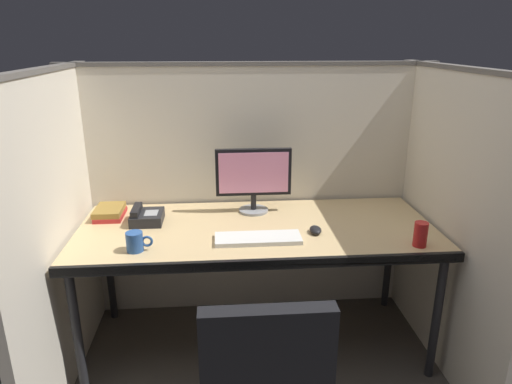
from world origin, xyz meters
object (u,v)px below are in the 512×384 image
at_px(computer_mouse, 316,230).
at_px(desk_phone, 146,217).
at_px(keyboard_main, 258,238).
at_px(desk, 257,236).
at_px(book_stack, 110,212).
at_px(monitor_center, 254,176).
at_px(coffee_mug, 135,242).
at_px(soda_can, 421,234).

xyz_separation_m(computer_mouse, desk_phone, (-0.90, 0.22, 0.02)).
relative_size(keyboard_main, desk_phone, 2.26).
height_order(desk, book_stack, book_stack).
distance_m(desk, book_stack, 0.85).
bearing_deg(keyboard_main, desk, 87.31).
xyz_separation_m(desk, monitor_center, (0.00, 0.24, 0.27)).
bearing_deg(monitor_center, computer_mouse, -48.74).
bearing_deg(computer_mouse, desk_phone, 166.34).
xyz_separation_m(desk, coffee_mug, (-0.60, -0.23, 0.10)).
distance_m(keyboard_main, desk_phone, 0.66).
bearing_deg(monitor_center, desk_phone, -168.95).
xyz_separation_m(desk_phone, soda_can, (1.37, -0.41, 0.03)).
distance_m(monitor_center, desk_phone, 0.64).
bearing_deg(desk_phone, computer_mouse, -13.66).
xyz_separation_m(desk, book_stack, (-0.82, 0.22, 0.08)).
relative_size(computer_mouse, soda_can, 0.79).
bearing_deg(book_stack, coffee_mug, -64.17).
height_order(monitor_center, keyboard_main, monitor_center).
bearing_deg(book_stack, desk_phone, -24.34).
relative_size(computer_mouse, book_stack, 0.45).
relative_size(monitor_center, book_stack, 2.01).
height_order(soda_can, book_stack, soda_can).
xyz_separation_m(desk, keyboard_main, (-0.01, -0.16, 0.06)).
distance_m(desk, keyboard_main, 0.17).
bearing_deg(coffee_mug, computer_mouse, 8.84).
height_order(desk_phone, soda_can, soda_can).
height_order(computer_mouse, book_stack, book_stack).
relative_size(keyboard_main, book_stack, 2.01).
bearing_deg(computer_mouse, soda_can, -22.40).
bearing_deg(computer_mouse, desk, 162.41).
bearing_deg(soda_can, desk, 159.42).
relative_size(desk_phone, soda_can, 1.56).
distance_m(computer_mouse, coffee_mug, 0.90).
relative_size(desk, desk_phone, 10.00).
height_order(computer_mouse, coffee_mug, coffee_mug).
height_order(desk, coffee_mug, coffee_mug).
bearing_deg(coffee_mug, desk_phone, 90.48).
distance_m(desk, computer_mouse, 0.32).
relative_size(desk, computer_mouse, 19.79).
relative_size(desk, keyboard_main, 4.42).
bearing_deg(desk, soda_can, -20.58).
height_order(desk_phone, coffee_mug, coffee_mug).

